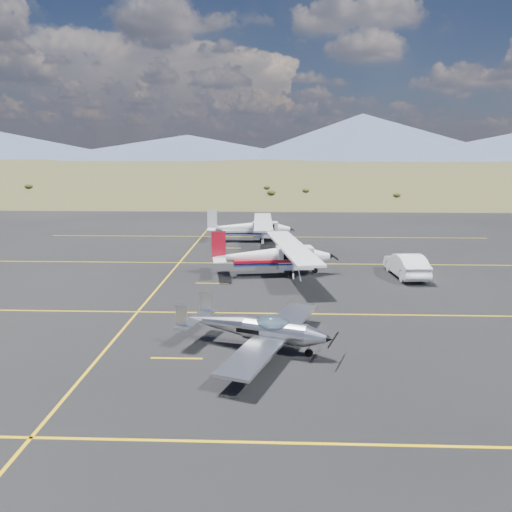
% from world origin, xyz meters
% --- Properties ---
extents(ground, '(1600.00, 1600.00, 0.00)m').
position_xyz_m(ground, '(0.00, 0.00, 0.00)').
color(ground, '#383D1C').
rests_on(ground, ground).
extents(apron, '(72.00, 72.00, 0.02)m').
position_xyz_m(apron, '(0.00, 7.00, 0.00)').
color(apron, black).
rests_on(apron, ground).
extents(aircraft_low_wing, '(6.08, 8.21, 1.80)m').
position_xyz_m(aircraft_low_wing, '(0.11, -2.47, 0.86)').
color(aircraft_low_wing, silver).
rests_on(aircraft_low_wing, apron).
extents(aircraft_cessna, '(6.94, 11.45, 2.89)m').
position_xyz_m(aircraft_cessna, '(0.70, 9.78, 1.28)').
color(aircraft_cessna, white).
rests_on(aircraft_cessna, apron).
extents(aircraft_plain, '(6.49, 10.86, 2.75)m').
position_xyz_m(aircraft_plain, '(-1.36, 21.73, 1.22)').
color(aircraft_plain, silver).
rests_on(aircraft_plain, apron).
extents(sedan, '(1.97, 4.69, 1.51)m').
position_xyz_m(sedan, '(9.02, 9.59, 0.76)').
color(sedan, white).
rests_on(sedan, apron).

